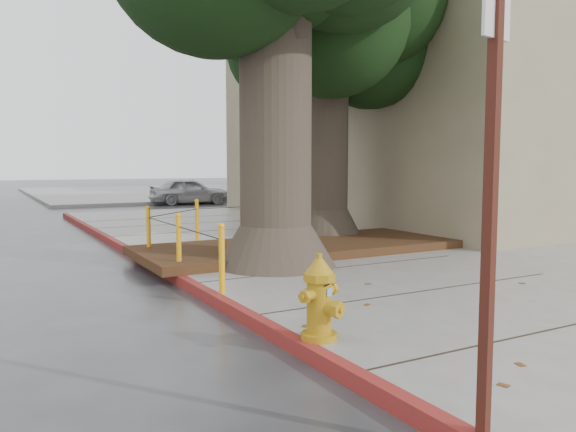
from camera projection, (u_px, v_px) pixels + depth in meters
name	position (u px, v px, depth m)	size (l,w,h in m)	color
ground	(392.00, 307.00, 7.35)	(140.00, 140.00, 0.00)	#28282B
sidewalk_main	(531.00, 245.00, 12.42)	(16.00, 26.00, 0.15)	slate
sidewalk_far	(165.00, 192.00, 36.36)	(16.00, 20.00, 0.15)	slate
curb_red	(183.00, 282.00, 8.55)	(0.14, 26.00, 0.16)	maroon
planter_bed	(301.00, 247.00, 11.16)	(6.40, 2.60, 0.16)	black
building_corner	(463.00, 72.00, 19.13)	(12.00, 13.00, 10.00)	gray
building_side_white	(329.00, 125.00, 37.31)	(10.00, 10.00, 9.00)	silver
building_side_grey	(350.00, 113.00, 45.30)	(12.00, 14.00, 12.00)	slate
tree_far	(335.00, 26.00, 12.80)	(4.50, 3.80, 7.17)	#4C3F33
bollard_ring	(208.00, 228.00, 10.68)	(3.79, 5.39, 0.95)	#FBA60D
fire_hydrant	(320.00, 298.00, 5.45)	(0.46, 0.46, 0.85)	#B98513
signpost	(491.00, 180.00, 3.42)	(0.28, 0.08, 2.85)	#471911
car_silver	(189.00, 191.00, 26.37)	(1.48, 3.67, 1.25)	#ADADB2
car_red	(309.00, 190.00, 28.16)	(1.27, 3.65, 1.20)	maroon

